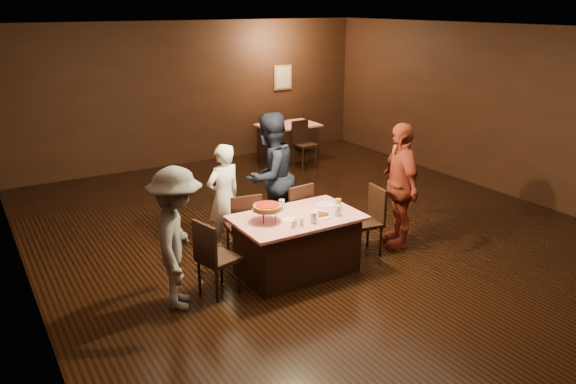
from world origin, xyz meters
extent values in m
plane|color=black|center=(0.00, 0.00, 0.00)|extent=(10.00, 10.00, 0.00)
cube|color=silver|center=(0.00, 0.00, 3.00)|extent=(8.00, 10.00, 0.04)
cube|color=black|center=(0.00, 5.00, 1.50)|extent=(8.00, 0.04, 3.00)
cube|color=black|center=(-4.00, 0.00, 1.50)|extent=(0.04, 10.00, 3.00)
cube|color=black|center=(4.00, 0.00, 1.50)|extent=(0.04, 10.00, 3.00)
cube|color=tan|center=(2.20, 4.97, 1.70)|extent=(0.46, 0.03, 0.56)
cube|color=beige|center=(2.20, 4.95, 1.70)|extent=(0.38, 0.01, 0.48)
cube|color=#AD0B1B|center=(-0.96, -0.72, 0.39)|extent=(1.60, 1.00, 0.77)
cube|color=red|center=(1.88, 4.20, 0.39)|extent=(1.30, 0.90, 0.77)
cube|color=black|center=(-1.36, 0.03, 0.47)|extent=(0.48, 0.48, 0.95)
cube|color=black|center=(-0.56, 0.03, 0.47)|extent=(0.46, 0.46, 0.95)
cube|color=black|center=(-2.06, -0.72, 0.47)|extent=(0.51, 0.51, 0.95)
cube|color=black|center=(0.14, -0.72, 0.47)|extent=(0.47, 0.47, 0.95)
cube|color=black|center=(1.88, 3.50, 0.47)|extent=(0.44, 0.44, 0.95)
cube|color=black|center=(1.88, 4.80, 0.47)|extent=(0.44, 0.44, 0.95)
imported|color=white|center=(-1.43, 0.46, 0.76)|extent=(0.62, 0.48, 1.52)
imported|color=black|center=(-0.68, 0.48, 0.94)|extent=(1.11, 1.00, 1.88)
imported|color=#58595D|center=(-2.56, -0.76, 0.83)|extent=(1.01, 1.23, 1.66)
imported|color=maroon|center=(0.76, -0.71, 0.90)|extent=(0.77, 1.14, 1.79)
cylinder|color=black|center=(-1.36, -0.57, 0.84)|extent=(0.01, 0.01, 0.15)
cylinder|color=black|center=(-1.44, -0.72, 0.84)|extent=(0.01, 0.01, 0.15)
cylinder|color=black|center=(-1.27, -0.72, 0.84)|extent=(0.01, 0.01, 0.15)
cylinder|color=silver|center=(-1.36, -0.67, 0.93)|extent=(0.38, 0.38, 0.01)
cylinder|color=#B27233|center=(-1.36, -0.67, 0.96)|extent=(0.35, 0.35, 0.05)
cylinder|color=#A5140C|center=(-1.36, -0.67, 0.98)|extent=(0.30, 0.30, 0.01)
cylinder|color=white|center=(-0.71, -0.90, 0.78)|extent=(0.25, 0.25, 0.01)
cylinder|color=#B27233|center=(-0.71, -0.90, 0.81)|extent=(0.18, 0.18, 0.04)
cylinder|color=#A5140C|center=(-0.71, -0.90, 0.83)|extent=(0.14, 0.14, 0.01)
cylinder|color=white|center=(-0.41, -0.57, 0.78)|extent=(0.25, 0.25, 0.01)
cylinder|color=silver|center=(-0.91, -1.02, 0.84)|extent=(0.08, 0.08, 0.14)
cylinder|color=silver|center=(-0.51, -0.97, 0.84)|extent=(0.08, 0.08, 0.14)
cylinder|color=#BF7F26|center=(-0.36, -0.77, 0.84)|extent=(0.08, 0.08, 0.14)
cylinder|color=silver|center=(-1.01, -0.42, 0.84)|extent=(0.08, 0.08, 0.14)
cylinder|color=silver|center=(-1.14, -0.97, 0.81)|extent=(0.04, 0.04, 0.08)
cylinder|color=silver|center=(-1.14, -0.97, 0.85)|extent=(0.05, 0.05, 0.02)
cylinder|color=silver|center=(-1.08, -1.02, 0.81)|extent=(0.04, 0.04, 0.08)
cylinder|color=silver|center=(-1.08, -1.02, 0.85)|extent=(0.05, 0.05, 0.02)
cylinder|color=silver|center=(-1.20, -1.02, 0.81)|extent=(0.04, 0.04, 0.08)
cylinder|color=silver|center=(-1.20, -1.02, 0.85)|extent=(0.05, 0.05, 0.02)
cube|color=white|center=(-0.66, -0.72, 0.77)|extent=(0.19, 0.19, 0.01)
cube|color=white|center=(-1.11, -0.77, 0.77)|extent=(0.21, 0.21, 0.01)
camera|label=1|loc=(-4.48, -6.34, 3.33)|focal=35.00mm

